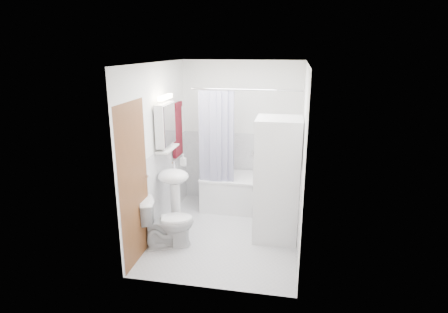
% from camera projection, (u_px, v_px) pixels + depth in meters
% --- Properties ---
extents(floor, '(2.60, 2.60, 0.00)m').
position_uv_depth(floor, '(227.00, 233.00, 5.42)').
color(floor, silver).
rests_on(floor, ground).
extents(room_walls, '(2.60, 2.60, 2.60)m').
position_uv_depth(room_walls, '(228.00, 133.00, 5.00)').
color(room_walls, white).
rests_on(room_walls, ground).
extents(wainscot, '(1.98, 2.58, 2.58)m').
position_uv_depth(wainscot, '(231.00, 187.00, 5.53)').
color(wainscot, white).
rests_on(wainscot, ground).
extents(door, '(0.05, 2.00, 2.00)m').
position_uv_depth(door, '(147.00, 176.00, 4.79)').
color(door, brown).
rests_on(door, ground).
extents(bathtub, '(1.46, 0.69, 0.56)m').
position_uv_depth(bathtub, '(247.00, 191.00, 6.17)').
color(bathtub, white).
rests_on(bathtub, ground).
extents(tub_spout, '(0.04, 0.12, 0.04)m').
position_uv_depth(tub_spout, '(262.00, 153.00, 6.29)').
color(tub_spout, silver).
rests_on(tub_spout, room_walls).
extents(curtain_rod, '(1.64, 0.02, 0.02)m').
position_uv_depth(curtain_rod, '(246.00, 90.00, 5.43)').
color(curtain_rod, silver).
rests_on(curtain_rod, room_walls).
extents(shower_curtain, '(0.55, 0.02, 1.45)m').
position_uv_depth(shower_curtain, '(216.00, 138.00, 5.72)').
color(shower_curtain, '#17154A').
rests_on(shower_curtain, curtain_rod).
extents(sink, '(0.44, 0.37, 1.04)m').
position_uv_depth(sink, '(174.00, 186.00, 5.28)').
color(sink, white).
rests_on(sink, ground).
extents(medicine_cabinet, '(0.13, 0.50, 0.71)m').
position_uv_depth(medicine_cabinet, '(165.00, 123.00, 5.24)').
color(medicine_cabinet, white).
rests_on(medicine_cabinet, room_walls).
extents(shelf, '(0.18, 0.54, 0.02)m').
position_uv_depth(shelf, '(168.00, 149.00, 5.34)').
color(shelf, silver).
rests_on(shelf, room_walls).
extents(shower_caddy, '(0.22, 0.06, 0.02)m').
position_uv_depth(shower_caddy, '(265.00, 138.00, 6.19)').
color(shower_caddy, silver).
rests_on(shower_caddy, room_walls).
extents(towel, '(0.07, 0.36, 0.87)m').
position_uv_depth(towel, '(177.00, 129.00, 5.89)').
color(towel, '#5B1114').
rests_on(towel, room_walls).
extents(washer_dryer, '(0.62, 0.61, 1.70)m').
position_uv_depth(washer_dryer, '(277.00, 180.00, 5.10)').
color(washer_dryer, white).
rests_on(washer_dryer, ground).
extents(toilet, '(0.79, 0.62, 0.69)m').
position_uv_depth(toilet, '(168.00, 222.00, 4.99)').
color(toilet, white).
rests_on(toilet, ground).
extents(soap_pump, '(0.08, 0.17, 0.08)m').
position_uv_depth(soap_pump, '(183.00, 163.00, 5.52)').
color(soap_pump, gray).
rests_on(soap_pump, sink).
extents(shelf_bottle, '(0.07, 0.18, 0.07)m').
position_uv_depth(shelf_bottle, '(164.00, 148.00, 5.18)').
color(shelf_bottle, gray).
rests_on(shelf_bottle, shelf).
extents(shelf_cup, '(0.10, 0.09, 0.10)m').
position_uv_depth(shelf_cup, '(170.00, 142.00, 5.43)').
color(shelf_cup, gray).
rests_on(shelf_cup, shelf).
extents(shampoo_a, '(0.13, 0.17, 0.13)m').
position_uv_depth(shampoo_a, '(262.00, 133.00, 6.18)').
color(shampoo_a, gray).
rests_on(shampoo_a, shower_caddy).
extents(shampoo_b, '(0.08, 0.21, 0.08)m').
position_uv_depth(shampoo_b, '(269.00, 135.00, 6.17)').
color(shampoo_b, '#253B96').
rests_on(shampoo_b, shower_caddy).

